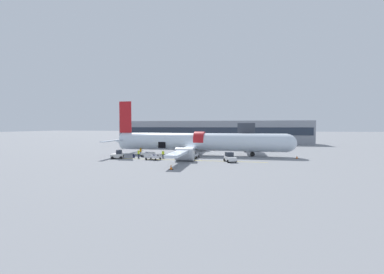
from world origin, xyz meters
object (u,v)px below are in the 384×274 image
(baggage_tug_rear, at_px, (230,158))
(ground_crew_loader_a, at_px, (139,154))
(ground_crew_driver, at_px, (163,154))
(airplane, at_px, (197,142))
(ground_crew_loader_b, at_px, (141,151))
(baggage_cart_queued, at_px, (154,157))
(baggage_tug_lead, at_px, (118,155))
(suitcase_on_tarmac_upright, at_px, (134,156))
(baggage_tug_mid, at_px, (194,155))
(baggage_cart_loading, at_px, (148,154))

(baggage_tug_rear, xyz_separation_m, ground_crew_loader_a, (-18.60, 1.36, 0.21))
(ground_crew_loader_a, xyz_separation_m, ground_crew_driver, (4.90, 1.10, -0.09))
(airplane, relative_size, baggage_tug_rear, 13.53)
(ground_crew_loader_b, height_order, ground_crew_driver, ground_crew_loader_b)
(baggage_tug_rear, height_order, baggage_cart_queued, baggage_tug_rear)
(baggage_tug_lead, bearing_deg, ground_crew_loader_b, 60.85)
(baggage_tug_lead, distance_m, baggage_tug_rear, 22.60)
(ground_crew_loader_a, bearing_deg, suitcase_on_tarmac_upright, 159.35)
(ground_crew_loader_a, relative_size, ground_crew_loader_b, 0.96)
(baggage_tug_mid, height_order, baggage_cart_loading, baggage_tug_mid)
(baggage_tug_rear, distance_m, suitcase_on_tarmac_upright, 19.97)
(baggage_tug_rear, distance_m, baggage_cart_loading, 17.94)
(airplane, height_order, baggage_tug_lead, airplane)
(ground_crew_driver, bearing_deg, baggage_cart_queued, -113.15)
(airplane, relative_size, baggage_cart_loading, 11.59)
(ground_crew_driver, bearing_deg, ground_crew_loader_b, 156.03)
(baggage_tug_lead, height_order, baggage_cart_queued, baggage_tug_lead)
(baggage_tug_lead, relative_size, baggage_cart_queued, 0.74)
(baggage_tug_mid, bearing_deg, suitcase_on_tarmac_upright, -171.64)
(baggage_tug_mid, bearing_deg, baggage_cart_queued, -152.84)
(baggage_cart_loading, relative_size, baggage_cart_queued, 0.89)
(airplane, distance_m, ground_crew_loader_b, 12.83)
(airplane, bearing_deg, ground_crew_loader_b, -164.03)
(airplane, xyz_separation_m, baggage_cart_queued, (-7.19, -8.75, -2.43))
(baggage_cart_queued, relative_size, ground_crew_loader_a, 2.27)
(baggage_cart_queued, bearing_deg, airplane, 50.57)
(baggage_tug_mid, relative_size, baggage_cart_loading, 0.85)
(baggage_tug_lead, bearing_deg, ground_crew_loader_a, 17.14)
(baggage_tug_mid, relative_size, baggage_cart_queued, 0.76)
(baggage_tug_lead, xyz_separation_m, ground_crew_loader_b, (2.81, 5.04, 0.25))
(baggage_tug_lead, xyz_separation_m, suitcase_on_tarmac_upright, (2.72, 1.72, -0.39))
(suitcase_on_tarmac_upright, bearing_deg, ground_crew_loader_a, -20.65)
(baggage_tug_lead, bearing_deg, airplane, 29.62)
(airplane, distance_m, baggage_cart_queued, 11.59)
(baggage_tug_lead, bearing_deg, baggage_cart_loading, 36.41)
(ground_crew_loader_a, bearing_deg, baggage_cart_queued, -20.92)
(baggage_tug_rear, height_order, ground_crew_driver, baggage_tug_rear)
(baggage_tug_rear, xyz_separation_m, suitcase_on_tarmac_upright, (-19.88, 1.85, -0.40))
(baggage_tug_mid, xyz_separation_m, baggage_cart_loading, (-10.07, 0.21, -0.16))
(ground_crew_driver, bearing_deg, baggage_tug_mid, 11.00)
(airplane, distance_m, baggage_tug_lead, 17.40)
(baggage_tug_mid, height_order, ground_crew_loader_a, ground_crew_loader_a)
(baggage_tug_mid, distance_m, ground_crew_driver, 6.37)
(baggage_tug_lead, relative_size, ground_crew_loader_b, 1.61)
(airplane, relative_size, baggage_tug_mid, 13.66)
(baggage_tug_lead, height_order, baggage_tug_mid, baggage_tug_lead)
(baggage_tug_mid, bearing_deg, baggage_tug_lead, -166.82)
(baggage_tug_lead, height_order, ground_crew_driver, baggage_tug_lead)
(baggage_tug_mid, relative_size, ground_crew_loader_a, 1.72)
(suitcase_on_tarmac_upright, bearing_deg, ground_crew_driver, 5.67)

